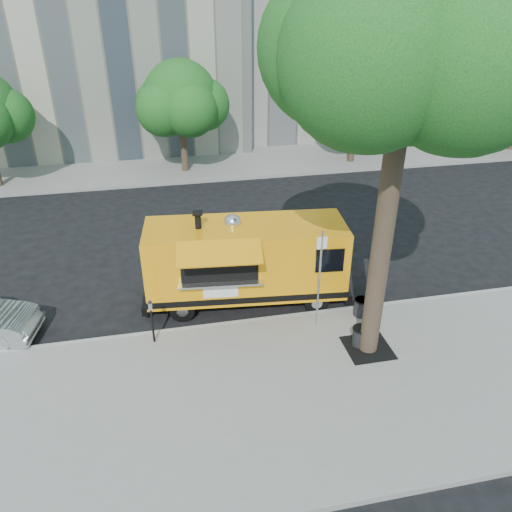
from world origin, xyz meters
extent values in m
plane|color=black|center=(0.00, 0.00, 0.00)|extent=(120.00, 120.00, 0.00)
cube|color=gray|center=(0.00, -4.00, 0.07)|extent=(60.00, 6.00, 0.15)
cube|color=#999993|center=(0.00, -0.93, 0.07)|extent=(60.00, 0.14, 0.16)
cube|color=gray|center=(0.00, 13.50, 0.07)|extent=(60.00, 5.00, 0.15)
cylinder|color=#33261C|center=(2.60, -2.80, 3.40)|extent=(0.48, 0.48, 6.50)
sphere|color=#124316|center=(2.60, -2.80, 8.08)|extent=(4.68, 4.68, 4.68)
cube|color=black|center=(2.60, -2.80, 0.15)|extent=(1.20, 1.20, 0.02)
cylinder|color=#33261C|center=(-1.00, 12.70, 1.45)|extent=(0.36, 0.36, 2.60)
sphere|color=#124316|center=(-1.00, 12.70, 3.85)|extent=(3.60, 3.60, 3.60)
cylinder|color=#33261C|center=(8.00, 12.40, 1.45)|extent=(0.36, 0.36, 2.60)
sphere|color=#124316|center=(8.00, 12.40, 3.74)|extent=(3.24, 3.24, 3.24)
cylinder|color=silver|center=(1.55, -1.55, 1.65)|extent=(0.06, 0.06, 3.00)
cube|color=white|center=(1.55, -1.55, 2.80)|extent=(0.28, 0.02, 0.35)
cylinder|color=black|center=(-3.00, -1.35, 0.68)|extent=(0.06, 0.06, 1.05)
cube|color=silver|center=(-3.00, -1.35, 1.30)|extent=(0.10, 0.08, 0.22)
sphere|color=black|center=(-3.00, -1.35, 1.43)|extent=(0.11, 0.11, 0.11)
cube|color=#FFA00D|center=(-0.12, 0.34, 1.51)|extent=(6.04, 2.57, 2.12)
cube|color=black|center=(-0.12, 0.34, 0.65)|extent=(6.07, 2.59, 0.20)
cube|color=black|center=(2.88, 0.03, 0.41)|extent=(0.37, 1.90, 0.27)
cube|color=black|center=(-3.13, 0.64, 0.41)|extent=(0.37, 1.90, 0.27)
cube|color=black|center=(2.82, 0.04, 1.85)|extent=(0.21, 1.59, 0.86)
cylinder|color=black|center=(1.82, -0.69, 0.36)|extent=(0.74, 0.32, 0.72)
cylinder|color=black|center=(1.98, 0.96, 0.36)|extent=(0.74, 0.32, 0.72)
cylinder|color=black|center=(-2.14, -0.29, 0.36)|extent=(0.74, 0.32, 0.72)
cylinder|color=black|center=(-1.97, 1.36, 0.36)|extent=(0.74, 0.32, 0.72)
cube|color=black|center=(-1.03, -0.51, 1.85)|extent=(2.18, 0.40, 0.95)
cube|color=silver|center=(-1.04, -0.67, 1.34)|extent=(2.39, 0.59, 0.06)
cube|color=#FFA00D|center=(-1.08, -0.99, 2.50)|extent=(2.34, 1.08, 0.38)
cube|color=white|center=(-1.04, -0.59, 1.06)|extent=(0.99, 0.14, 0.45)
cylinder|color=black|center=(-1.47, 0.47, 2.80)|extent=(0.18, 0.18, 0.50)
sphere|color=silver|center=(-0.47, 0.55, 2.62)|extent=(0.51, 0.51, 0.51)
sphere|color=maroon|center=(-1.49, -0.17, 1.80)|extent=(0.76, 0.76, 0.76)
cylinder|color=#FF590C|center=(-1.52, -0.40, 1.67)|extent=(0.32, 0.14, 0.31)
cylinder|color=black|center=(2.43, -2.61, 0.42)|extent=(0.42, 0.42, 0.54)
cylinder|color=black|center=(2.43, -2.61, 0.67)|extent=(0.45, 0.45, 0.04)
cylinder|color=black|center=(2.98, -1.32, 0.42)|extent=(0.41, 0.41, 0.54)
cylinder|color=black|center=(2.98, -1.32, 0.67)|extent=(0.45, 0.45, 0.04)
camera|label=1|loc=(-2.48, -12.50, 8.76)|focal=35.00mm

